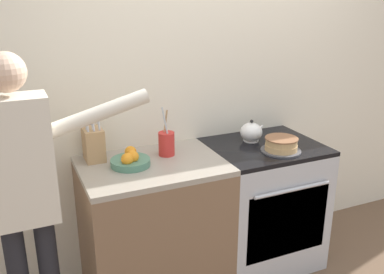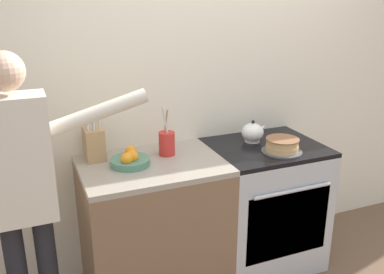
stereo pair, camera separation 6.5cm
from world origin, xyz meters
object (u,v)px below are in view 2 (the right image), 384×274
(utensil_crock, at_px, (167,143))
(stove_range, at_px, (263,205))
(tea_kettle, at_px, (253,133))
(fruit_bowl, at_px, (130,160))
(person_baker, at_px, (22,183))
(knife_block, at_px, (94,143))
(layer_cake, at_px, (282,146))

(utensil_crock, bearing_deg, stove_range, -8.35)
(tea_kettle, relative_size, utensil_crock, 0.58)
(fruit_bowl, distance_m, person_baker, 0.68)
(fruit_bowl, height_order, person_baker, person_baker)
(stove_range, xyz_separation_m, knife_block, (-1.16, 0.21, 0.57))
(tea_kettle, distance_m, knife_block, 1.12)
(person_baker, bearing_deg, utensil_crock, 30.14)
(layer_cake, relative_size, fruit_bowl, 1.10)
(utensil_crock, relative_size, person_baker, 0.20)
(utensil_crock, distance_m, person_baker, 0.95)
(layer_cake, relative_size, person_baker, 0.16)
(person_baker, bearing_deg, fruit_bowl, 31.33)
(tea_kettle, xyz_separation_m, utensil_crock, (-0.66, -0.01, 0.02))
(stove_range, distance_m, knife_block, 1.31)
(knife_block, bearing_deg, stove_range, -10.30)
(fruit_bowl, bearing_deg, layer_cake, -9.72)
(stove_range, bearing_deg, tea_kettle, 111.11)
(tea_kettle, distance_m, utensil_crock, 0.66)
(tea_kettle, relative_size, fruit_bowl, 0.79)
(knife_block, bearing_deg, person_baker, -136.64)
(knife_block, distance_m, person_baker, 0.61)
(tea_kettle, bearing_deg, person_baker, -168.12)
(person_baker, bearing_deg, layer_cake, 13.12)
(tea_kettle, xyz_separation_m, person_baker, (-1.56, -0.33, 0.02))
(fruit_bowl, xyz_separation_m, person_baker, (-0.63, -0.24, 0.05))
(knife_block, relative_size, utensil_crock, 0.91)
(layer_cake, relative_size, tea_kettle, 1.40)
(tea_kettle, distance_m, person_baker, 1.59)
(knife_block, height_order, person_baker, person_baker)
(stove_range, relative_size, knife_block, 3.04)
(stove_range, height_order, knife_block, knife_block)
(utensil_crock, bearing_deg, knife_block, 166.74)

